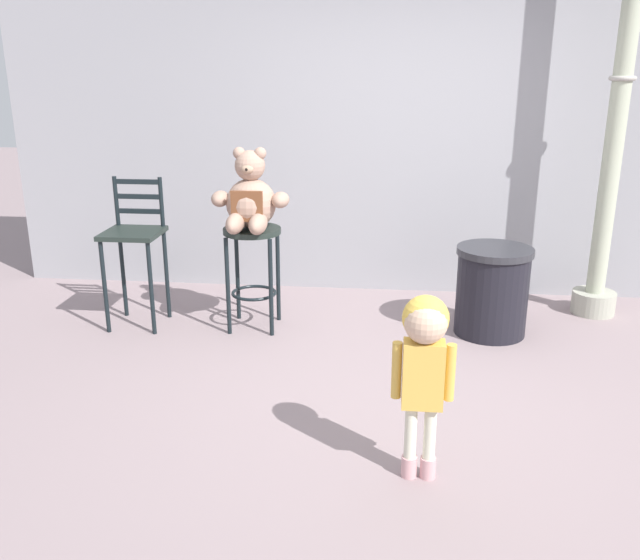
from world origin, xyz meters
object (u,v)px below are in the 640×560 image
bar_stool_with_teddy (253,256)px  trash_bin (492,291)px  teddy_bear (250,200)px  bar_chair_empty (135,241)px  child_walking (424,349)px  lamppost (613,153)px

bar_stool_with_teddy → trash_bin: (1.77, 0.06, -0.23)m
teddy_bear → bar_chair_empty: (-0.89, 0.01, -0.33)m
bar_stool_with_teddy → trash_bin: bar_stool_with_teddy is taller
child_walking → trash_bin: child_walking is taller
child_walking → bar_chair_empty: bar_chair_empty is taller
bar_stool_with_teddy → child_walking: child_walking is taller
trash_bin → bar_stool_with_teddy: bearing=-178.2°
bar_chair_empty → lamppost: bearing=9.6°
teddy_bear → child_walking: (1.18, -1.83, -0.32)m
teddy_bear → lamppost: bearing=12.9°
child_walking → trash_bin: 2.03m
child_walking → teddy_bear: bearing=-84.5°
bar_stool_with_teddy → bar_chair_empty: (-0.89, -0.02, 0.10)m
child_walking → bar_stool_with_teddy: bearing=-84.9°
bar_stool_with_teddy → teddy_bear: bearing=-90.0°
teddy_bear → trash_bin: (1.77, 0.09, -0.66)m
trash_bin → lamppost: 1.40m
trash_bin → lamppost: (0.89, 0.52, 0.95)m
trash_bin → bar_chair_empty: 2.68m
teddy_bear → lamppost: (2.66, 0.61, 0.29)m
bar_chair_empty → bar_stool_with_teddy: bearing=1.3°
teddy_bear → trash_bin: teddy_bear is taller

